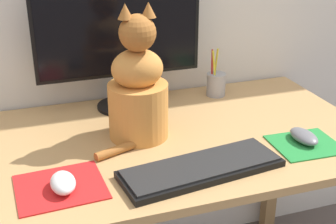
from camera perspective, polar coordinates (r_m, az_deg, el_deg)
The scene contains 9 objects.
desk at distance 1.47m, azimuth -0.83°, elevation -6.43°, with size 1.30×0.72×0.72m.
monitor at distance 1.56m, azimuth -6.02°, elevation 9.04°, with size 0.56×0.17×0.43m.
keyboard at distance 1.24m, azimuth 4.10°, elevation -6.82°, with size 0.45×0.20×0.02m.
mousepad_left at distance 1.21m, azimuth -12.99°, elevation -8.89°, with size 0.23×0.20×0.00m.
mousepad_right at distance 1.44m, azimuth 16.40°, elevation -3.81°, with size 0.20×0.18×0.00m.
computer_mouse_left at distance 1.19m, azimuth -12.69°, elevation -8.41°, with size 0.06×0.10×0.04m.
computer_mouse_right at distance 1.44m, azimuth 16.23°, elevation -2.86°, with size 0.06×0.11×0.03m.
cat at distance 1.37m, azimuth -3.69°, elevation 2.70°, with size 0.25×0.22×0.41m.
pen_cup at distance 1.73m, azimuth 5.87°, elevation 3.46°, with size 0.07×0.07×0.17m.
Camera 1 is at (-0.38, -1.21, 1.37)m, focal length 50.00 mm.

